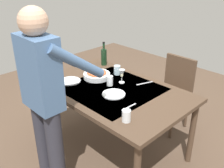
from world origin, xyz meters
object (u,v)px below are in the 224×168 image
(wine_bottle, at_px, (104,56))
(dinner_plate_far, at_px, (114,94))
(dining_table, at_px, (112,94))
(water_cup_near_right, at_px, (117,70))
(water_cup_near_left, at_px, (126,116))
(water_cup_far_left, at_px, (110,81))
(wine_glass_left, at_px, (122,74))
(person_server, at_px, (45,97))
(serving_bowl_pasta, at_px, (97,75))
(dinner_plate_near, at_px, (70,81))
(chair_near, at_px, (174,88))

(wine_bottle, relative_size, dinner_plate_far, 1.29)
(dining_table, distance_m, water_cup_near_right, 0.39)
(water_cup_near_left, distance_m, water_cup_far_left, 0.69)
(wine_glass_left, xyz_separation_m, water_cup_near_right, (0.19, -0.13, -0.05))
(person_server, bearing_deg, serving_bowl_pasta, -69.25)
(wine_glass_left, relative_size, serving_bowl_pasta, 0.50)
(wine_glass_left, bearing_deg, dinner_plate_far, 117.93)
(person_server, xyz_separation_m, water_cup_near_left, (-0.51, -0.43, -0.14))
(dinner_plate_near, bearing_deg, water_cup_near_left, 172.24)
(person_server, bearing_deg, chair_near, -96.61)
(wine_bottle, distance_m, wine_glass_left, 0.57)
(wine_bottle, height_order, water_cup_near_left, wine_bottle)
(person_server, height_order, dinner_plate_far, person_server)
(serving_bowl_pasta, height_order, dinner_plate_far, serving_bowl_pasta)
(chair_near, xyz_separation_m, wine_glass_left, (0.22, 0.72, 0.35))
(chair_near, height_order, water_cup_far_left, chair_near)
(chair_near, relative_size, wine_glass_left, 6.03)
(wine_bottle, bearing_deg, dinner_plate_far, 143.79)
(dining_table, bearing_deg, person_server, 90.31)
(water_cup_near_left, bearing_deg, wine_bottle, -34.79)
(person_server, height_order, wine_bottle, person_server)
(person_server, distance_m, water_cup_far_left, 0.82)
(chair_near, bearing_deg, serving_bowl_pasta, 58.32)
(water_cup_far_left, xyz_separation_m, serving_bowl_pasta, (0.24, -0.03, -0.02))
(dinner_plate_far, bearing_deg, water_cup_far_left, -34.01)
(serving_bowl_pasta, bearing_deg, chair_near, -121.68)
(water_cup_near_left, relative_size, dinner_plate_near, 0.45)
(water_cup_near_right, bearing_deg, water_cup_near_left, 138.91)
(chair_near, bearing_deg, wine_glass_left, 72.72)
(person_server, height_order, water_cup_near_right, person_server)
(water_cup_near_right, xyz_separation_m, serving_bowl_pasta, (0.09, 0.23, -0.02))
(dining_table, xyz_separation_m, person_server, (-0.00, 0.77, 0.26))
(person_server, distance_m, serving_bowl_pasta, 0.91)
(wine_bottle, bearing_deg, wine_glass_left, 156.62)
(wine_bottle, relative_size, water_cup_near_left, 2.85)
(chair_near, xyz_separation_m, water_cup_far_left, (0.27, 0.85, 0.29))
(serving_bowl_pasta, bearing_deg, water_cup_far_left, 173.02)
(dinner_plate_near, bearing_deg, wine_bottle, -79.65)
(person_server, height_order, water_cup_far_left, person_server)
(dining_table, relative_size, dinner_plate_far, 6.96)
(dinner_plate_near, relative_size, dinner_plate_far, 1.00)
(wine_bottle, relative_size, wine_glass_left, 1.96)
(chair_near, bearing_deg, dinner_plate_near, 59.83)
(person_server, relative_size, dinner_plate_near, 7.34)
(person_server, distance_m, water_cup_near_right, 1.10)
(water_cup_near_right, distance_m, water_cup_far_left, 0.30)
(chair_near, bearing_deg, wine_bottle, 33.00)
(dining_table, xyz_separation_m, wine_glass_left, (0.03, -0.17, 0.18))
(wine_bottle, xyz_separation_m, wine_glass_left, (-0.53, 0.23, -0.01))
(person_server, xyz_separation_m, water_cup_near_right, (0.23, -1.07, -0.14))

